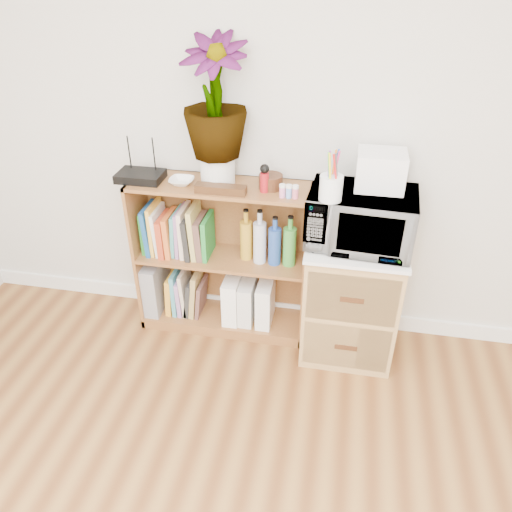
# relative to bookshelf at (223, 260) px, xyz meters

# --- Properties ---
(skirting_board) EXTENTS (4.00, 0.02, 0.10)m
(skirting_board) POSITION_rel_bookshelf_xyz_m (0.35, 0.14, -0.42)
(skirting_board) COLOR white
(skirting_board) RESTS_ON ground
(bookshelf) EXTENTS (1.00, 0.30, 0.95)m
(bookshelf) POSITION_rel_bookshelf_xyz_m (0.00, 0.00, 0.00)
(bookshelf) COLOR brown
(bookshelf) RESTS_ON ground
(wicker_unit) EXTENTS (0.50, 0.45, 0.70)m
(wicker_unit) POSITION_rel_bookshelf_xyz_m (0.75, -0.08, -0.12)
(wicker_unit) COLOR #9E7542
(wicker_unit) RESTS_ON ground
(microwave) EXTENTS (0.55, 0.39, 0.29)m
(microwave) POSITION_rel_bookshelf_xyz_m (0.75, -0.08, 0.39)
(microwave) COLOR silver
(microwave) RESTS_ON wicker_unit
(pen_cup) EXTENTS (0.11, 0.11, 0.12)m
(pen_cup) POSITION_rel_bookshelf_xyz_m (0.59, -0.20, 0.60)
(pen_cup) COLOR white
(pen_cup) RESTS_ON microwave
(small_appliance) EXTENTS (0.23, 0.20, 0.19)m
(small_appliance) POSITION_rel_bookshelf_xyz_m (0.82, -0.02, 0.63)
(small_appliance) COLOR white
(small_appliance) RESTS_ON microwave
(router) EXTENTS (0.25, 0.17, 0.04)m
(router) POSITION_rel_bookshelf_xyz_m (-0.43, -0.02, 0.50)
(router) COLOR black
(router) RESTS_ON bookshelf
(white_bowl) EXTENTS (0.13, 0.13, 0.03)m
(white_bowl) POSITION_rel_bookshelf_xyz_m (-0.20, -0.03, 0.49)
(white_bowl) COLOR white
(white_bowl) RESTS_ON bookshelf
(plant_pot) EXTENTS (0.18, 0.18, 0.15)m
(plant_pot) POSITION_rel_bookshelf_xyz_m (-0.01, 0.02, 0.55)
(plant_pot) COLOR silver
(plant_pot) RESTS_ON bookshelf
(potted_plant) EXTENTS (0.33, 0.33, 0.59)m
(potted_plant) POSITION_rel_bookshelf_xyz_m (-0.01, 0.02, 0.93)
(potted_plant) COLOR #377A30
(potted_plant) RESTS_ON plant_pot
(trinket_box) EXTENTS (0.27, 0.07, 0.04)m
(trinket_box) POSITION_rel_bookshelf_xyz_m (0.03, -0.10, 0.50)
(trinket_box) COLOR #351F0E
(trinket_box) RESTS_ON bookshelf
(kokeshi_doll) EXTENTS (0.05, 0.05, 0.10)m
(kokeshi_doll) POSITION_rel_bookshelf_xyz_m (0.25, -0.04, 0.53)
(kokeshi_doll) COLOR maroon
(kokeshi_doll) RESTS_ON bookshelf
(wooden_bowl) EXTENTS (0.13, 0.13, 0.07)m
(wooden_bowl) POSITION_rel_bookshelf_xyz_m (0.27, 0.01, 0.51)
(wooden_bowl) COLOR #371E0F
(wooden_bowl) RESTS_ON bookshelf
(paint_jars) EXTENTS (0.10, 0.04, 0.05)m
(paint_jars) POSITION_rel_bookshelf_xyz_m (0.38, -0.09, 0.50)
(paint_jars) COLOR pink
(paint_jars) RESTS_ON bookshelf
(file_box) EXTENTS (0.10, 0.27, 0.33)m
(file_box) POSITION_rel_bookshelf_xyz_m (-0.44, 0.00, -0.24)
(file_box) COLOR gray
(file_box) RESTS_ON bookshelf
(magazine_holder_left) EXTENTS (0.09, 0.23, 0.29)m
(magazine_holder_left) POSITION_rel_bookshelf_xyz_m (0.06, -0.01, -0.26)
(magazine_holder_left) COLOR white
(magazine_holder_left) RESTS_ON bookshelf
(magazine_holder_mid) EXTENTS (0.09, 0.22, 0.27)m
(magazine_holder_mid) POSITION_rel_bookshelf_xyz_m (0.15, -0.01, -0.27)
(magazine_holder_mid) COLOR silver
(magazine_holder_mid) RESTS_ON bookshelf
(magazine_holder_right) EXTENTS (0.09, 0.22, 0.28)m
(magazine_holder_right) POSITION_rel_bookshelf_xyz_m (0.26, -0.01, -0.27)
(magazine_holder_right) COLOR white
(magazine_holder_right) RESTS_ON bookshelf
(cookbooks) EXTENTS (0.39, 0.20, 0.31)m
(cookbooks) POSITION_rel_bookshelf_xyz_m (-0.26, 0.00, 0.16)
(cookbooks) COLOR #207924
(cookbooks) RESTS_ON bookshelf
(liquor_bottles) EXTENTS (0.32, 0.07, 0.32)m
(liquor_bottles) POSITION_rel_bookshelf_xyz_m (0.26, 0.00, 0.17)
(liquor_bottles) COLOR #B68822
(liquor_bottles) RESTS_ON bookshelf
(lower_books) EXTENTS (0.24, 0.19, 0.30)m
(lower_books) POSITION_rel_bookshelf_xyz_m (-0.24, 0.00, -0.27)
(lower_books) COLOR gold
(lower_books) RESTS_ON bookshelf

